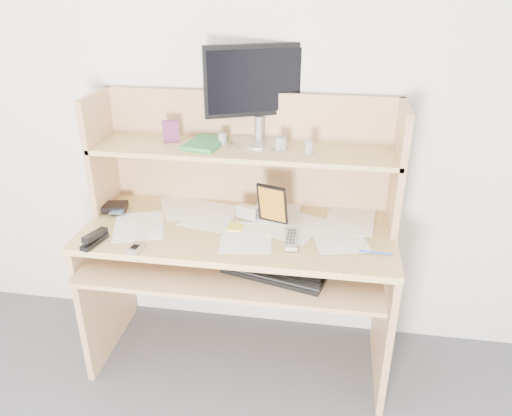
# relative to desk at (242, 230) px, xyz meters

# --- Properties ---
(back_wall) EXTENTS (3.60, 0.04, 2.50)m
(back_wall) POSITION_rel_desk_xyz_m (0.00, 0.24, 0.56)
(back_wall) COLOR silver
(back_wall) RESTS_ON floor
(desk) EXTENTS (1.40, 0.70, 1.30)m
(desk) POSITION_rel_desk_xyz_m (0.00, 0.00, 0.00)
(desk) COLOR tan
(desk) RESTS_ON floor
(paper_clutter) EXTENTS (1.32, 0.54, 0.01)m
(paper_clutter) POSITION_rel_desk_xyz_m (0.00, -0.08, 0.06)
(paper_clutter) COLOR white
(paper_clutter) RESTS_ON desk
(keyboard) EXTENTS (0.46, 0.26, 0.03)m
(keyboard) POSITION_rel_desk_xyz_m (0.19, -0.28, -0.03)
(keyboard) COLOR black
(keyboard) RESTS_ON desk
(tv_remote) EXTENTS (0.07, 0.18, 0.02)m
(tv_remote) POSITION_rel_desk_xyz_m (0.25, -0.17, 0.07)
(tv_remote) COLOR #9A9995
(tv_remote) RESTS_ON paper_clutter
(flip_phone) EXTENTS (0.06, 0.09, 0.02)m
(flip_phone) POSITION_rel_desk_xyz_m (-0.38, -0.34, 0.07)
(flip_phone) COLOR #ABABAD
(flip_phone) RESTS_ON paper_clutter
(stapler) EXTENTS (0.07, 0.15, 0.05)m
(stapler) POSITION_rel_desk_xyz_m (-0.58, -0.32, 0.08)
(stapler) COLOR black
(stapler) RESTS_ON paper_clutter
(wallet) EXTENTS (0.13, 0.11, 0.03)m
(wallet) POSITION_rel_desk_xyz_m (-0.62, 0.00, 0.08)
(wallet) COLOR black
(wallet) RESTS_ON paper_clutter
(sticky_note_pad) EXTENTS (0.07, 0.07, 0.01)m
(sticky_note_pad) POSITION_rel_desk_xyz_m (-0.01, -0.09, 0.06)
(sticky_note_pad) COLOR gold
(sticky_note_pad) RESTS_ON desk
(digital_camera) EXTENTS (0.11, 0.07, 0.06)m
(digital_camera) POSITION_rel_desk_xyz_m (0.03, 0.01, 0.09)
(digital_camera) COLOR silver
(digital_camera) RESTS_ON paper_clutter
(game_case) EXTENTS (0.14, 0.06, 0.19)m
(game_case) POSITION_rel_desk_xyz_m (0.15, -0.02, 0.16)
(game_case) COLOR black
(game_case) RESTS_ON paper_clutter
(blue_pen) EXTENTS (0.13, 0.02, 0.01)m
(blue_pen) POSITION_rel_desk_xyz_m (0.60, -0.22, 0.07)
(blue_pen) COLOR blue
(blue_pen) RESTS_ON paper_clutter
(card_box) EXTENTS (0.08, 0.04, 0.10)m
(card_box) POSITION_rel_desk_xyz_m (-0.34, 0.09, 0.44)
(card_box) COLOR maroon
(card_box) RESTS_ON desk
(shelf_book) EXTENTS (0.18, 0.22, 0.02)m
(shelf_book) POSITION_rel_desk_xyz_m (-0.18, 0.07, 0.40)
(shelf_book) COLOR #388D49
(shelf_book) RESTS_ON desk
(chip_stack_a) EXTENTS (0.04, 0.04, 0.06)m
(chip_stack_a) POSITION_rel_desk_xyz_m (-0.10, 0.10, 0.41)
(chip_stack_a) COLOR black
(chip_stack_a) RESTS_ON desk
(chip_stack_b) EXTENTS (0.04, 0.04, 0.06)m
(chip_stack_b) POSITION_rel_desk_xyz_m (0.16, 0.06, 0.42)
(chip_stack_b) COLOR silver
(chip_stack_b) RESTS_ON desk
(chip_stack_c) EXTENTS (0.05, 0.05, 0.06)m
(chip_stack_c) POSITION_rel_desk_xyz_m (0.18, 0.07, 0.41)
(chip_stack_c) COLOR black
(chip_stack_c) RESTS_ON desk
(chip_stack_d) EXTENTS (0.04, 0.04, 0.06)m
(chip_stack_d) POSITION_rel_desk_xyz_m (0.30, 0.03, 0.42)
(chip_stack_d) COLOR white
(chip_stack_d) RESTS_ON desk
(monitor) EXTENTS (0.48, 0.27, 0.44)m
(monitor) POSITION_rel_desk_xyz_m (0.06, 0.18, 0.62)
(monitor) COLOR #A8A8AD
(monitor) RESTS_ON desk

